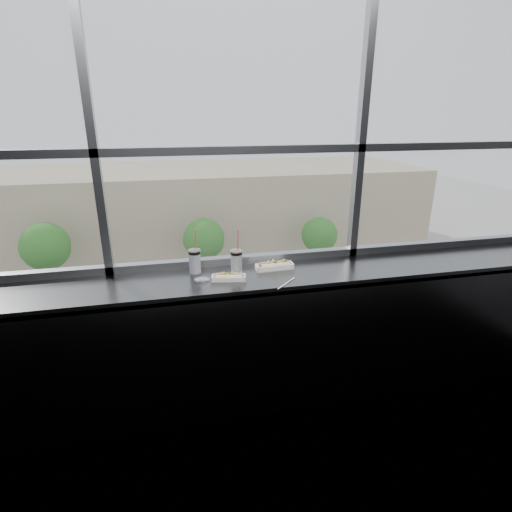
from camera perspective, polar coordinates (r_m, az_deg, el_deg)
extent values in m
plane|color=black|center=(3.51, -2.41, -9.41)|extent=(6.00, 0.00, 6.00)
plane|color=silver|center=(3.08, -2.98, 20.47)|extent=(6.00, 0.00, 6.00)
cube|color=#5A5A5A|center=(3.04, -1.62, -3.32)|extent=(6.00, 0.55, 0.06)
cube|color=#5A5A5A|center=(3.07, -0.57, -14.14)|extent=(6.00, 0.04, 1.04)
cube|color=white|center=(2.95, -3.90, -3.40)|extent=(0.26, 0.13, 0.01)
cube|color=white|center=(2.94, -3.91, -3.10)|extent=(0.26, 0.13, 0.03)
cylinder|color=#E5BC8A|center=(2.94, -3.91, -2.97)|extent=(0.20, 0.08, 0.04)
cylinder|color=brown|center=(2.94, -3.92, -2.76)|extent=(0.20, 0.07, 0.03)
cube|color=white|center=(3.15, 2.66, -1.82)|extent=(0.30, 0.11, 0.01)
cube|color=white|center=(3.14, 2.67, -1.48)|extent=(0.30, 0.11, 0.04)
cylinder|color=#E5BC8A|center=(3.14, 2.67, -1.34)|extent=(0.23, 0.06, 0.05)
cylinder|color=brown|center=(3.13, 2.67, -1.10)|extent=(0.24, 0.04, 0.03)
cylinder|color=white|center=(3.08, -8.73, -0.83)|extent=(0.09, 0.09, 0.18)
cylinder|color=black|center=(3.06, -8.81, 0.54)|extent=(0.09, 0.09, 0.02)
cylinder|color=silver|center=(3.05, -8.82, 0.80)|extent=(0.10, 0.10, 0.01)
cylinder|color=#E6334A|center=(3.02, -8.65, 2.20)|extent=(0.01, 0.05, 0.18)
cylinder|color=white|center=(3.04, -2.81, -0.92)|extent=(0.09, 0.09, 0.18)
cylinder|color=black|center=(3.01, -2.83, 0.46)|extent=(0.09, 0.09, 0.02)
cylinder|color=silver|center=(3.01, -2.84, 0.72)|extent=(0.10, 0.10, 0.01)
cylinder|color=#E6334A|center=(2.98, -2.61, 2.13)|extent=(0.01, 0.05, 0.18)
cylinder|color=white|center=(2.89, 4.35, -3.91)|extent=(0.18, 0.17, 0.01)
ellipsoid|color=silver|center=(2.95, -7.75, -3.31)|extent=(0.11, 0.08, 0.03)
plane|color=#ADABA1|center=(48.38, -11.55, 3.51)|extent=(120.00, 120.00, 0.00)
cube|color=black|center=(26.56, -9.98, -10.39)|extent=(80.00, 10.00, 0.06)
cube|color=#ADABA1|center=(33.73, -10.75, -3.66)|extent=(80.00, 6.00, 0.04)
cube|color=tan|center=(42.05, -11.70, 6.69)|extent=(50.00, 14.00, 8.00)
imported|color=#3B3B3B|center=(30.71, -26.99, -5.70)|extent=(2.77, 6.60, 2.20)
imported|color=#B3B3B3|center=(31.73, 9.36, -3.00)|extent=(3.13, 6.43, 2.08)
imported|color=#B4B4B4|center=(24.31, 11.25, -10.55)|extent=(2.85, 6.48, 2.13)
imported|color=maroon|center=(22.69, -6.38, -13.00)|extent=(2.37, 5.68, 1.89)
imported|color=maroon|center=(29.81, -5.70, -4.49)|extent=(2.46, 5.88, 1.96)
imported|color=#66605B|center=(33.65, -11.05, -2.00)|extent=(0.82, 0.62, 1.85)
imported|color=#66605B|center=(33.39, -3.30, -1.56)|extent=(0.94, 0.71, 2.12)
cylinder|color=#47382B|center=(34.47, -27.23, -2.70)|extent=(0.27, 0.27, 2.70)
sphere|color=#368928|center=(33.70, -27.89, 1.21)|extent=(3.61, 3.61, 3.61)
cylinder|color=#47382B|center=(33.36, -7.28, -1.41)|extent=(0.25, 0.25, 2.54)
sphere|color=#368928|center=(32.59, -7.45, 2.41)|extent=(3.39, 3.39, 3.39)
cylinder|color=#47382B|center=(35.59, 8.86, -0.29)|extent=(0.23, 0.23, 2.33)
sphere|color=#368928|center=(34.92, 9.04, 3.00)|extent=(3.11, 3.11, 3.11)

